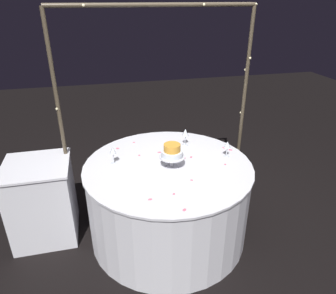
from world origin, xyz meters
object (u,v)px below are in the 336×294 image
Objects in this scene: wine_glass_0 at (227,145)px; wine_glass_1 at (113,151)px; decorative_arch at (157,89)px; main_table at (168,200)px; side_table at (43,200)px; tiered_cake at (172,152)px; wine_glass_2 at (185,133)px.

wine_glass_0 is 0.95× the size of wine_glass_1.
main_table is at bearing -90.16° from decorative_arch.
side_table is 4.65× the size of wine_glass_1.
main_table is 0.53m from tiered_cake.
tiered_cake is at bearing -87.15° from decorative_arch.
wine_glass_2 is at bearing 16.63° from wine_glass_1.
wine_glass_0 is (0.56, -0.40, -0.45)m from decorative_arch.
wine_glass_0 is at bearing -35.55° from decorative_arch.
tiered_cake is 0.52m from wine_glass_1.
wine_glass_1 is 0.76m from wine_glass_2.
decorative_arch is 13.12× the size of wine_glass_0.
main_table is 0.70m from wine_glass_1.
main_table is 1.17m from side_table.
decorative_arch reaches higher than wine_glass_1.
wine_glass_1 is (-0.46, 0.14, 0.50)m from main_table.
side_table is 3.49× the size of tiered_cake.
wine_glass_1 is (0.68, -0.12, 0.50)m from side_table.
wine_glass_2 is at bearing 132.47° from wine_glass_0.
wine_glass_2 reaches higher than main_table.
side_table is (-1.14, -0.17, -0.95)m from decorative_arch.
wine_glass_1 is (-0.49, 0.18, -0.02)m from tiered_cake.
wine_glass_1 is at bearing 159.40° from tiered_cake.
wine_glass_1 is 0.94× the size of wine_glass_2.
wine_glass_1 reaches higher than side_table.
main_table is 8.51× the size of wine_glass_2.
decorative_arch reaches higher than wine_glass_2.
decorative_arch is 9.33× the size of tiered_cake.
wine_glass_2 is at bearing -15.33° from decorative_arch.
wine_glass_2 is (0.26, -0.07, -0.44)m from decorative_arch.
side_table is at bearing 167.11° from main_table.
wine_glass_0 is at bearing -47.53° from wine_glass_2.
wine_glass_0 is 1.03m from wine_glass_1.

